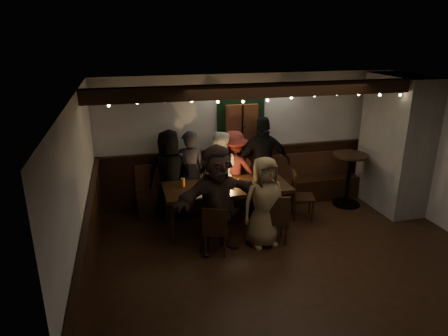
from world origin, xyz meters
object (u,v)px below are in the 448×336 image
object	(u,v)px
dining_table	(227,189)
high_top	(349,173)
person_d	(233,170)
chair_near_right	(276,217)
person_e	(263,163)
person_g	(264,202)
person_a	(170,175)
person_c	(219,173)
person_b	(190,173)
chair_near_left	(215,228)
chair_end	(299,193)
person_f	(217,199)

from	to	relation	value
dining_table	high_top	bearing A→B (deg)	7.32
person_d	chair_near_right	bearing A→B (deg)	117.39
person_e	person_g	world-z (taller)	person_e
person_a	person_c	world-z (taller)	person_a
dining_table	person_b	size ratio (longest dim) A/B	1.34
chair_near_left	chair_end	size ratio (longest dim) A/B	0.92
chair_end	person_g	bearing A→B (deg)	-140.77
chair_near_left	person_a	bearing A→B (deg)	108.14
person_a	person_e	distance (m)	1.81
chair_near_right	person_f	size ratio (longest dim) A/B	0.50
person_f	person_g	xyz separation A→B (m)	(0.77, -0.02, -0.12)
chair_near_right	person_b	world-z (taller)	person_b
high_top	person_g	distance (m)	2.45
chair_near_right	high_top	world-z (taller)	high_top
person_c	person_f	size ratio (longest dim) A/B	0.92
dining_table	person_g	size ratio (longest dim) A/B	1.45
high_top	person_c	world-z (taller)	person_c
person_d	person_a	bearing A→B (deg)	21.75
chair_near_right	person_c	xyz separation A→B (m)	(-0.61, 1.43, 0.31)
person_b	person_d	bearing A→B (deg)	-173.76
person_d	chair_near_left	bearing A→B (deg)	82.51
person_c	chair_near_right	bearing A→B (deg)	128.59
chair_near_right	person_a	size ratio (longest dim) A/B	0.52
chair_end	person_g	distance (m)	1.28
person_a	person_d	world-z (taller)	person_a
person_a	person_e	bearing A→B (deg)	-169.74
chair_near_left	person_c	xyz separation A→B (m)	(0.43, 1.52, 0.34)
chair_end	person_e	bearing A→B (deg)	129.10
chair_near_left	chair_end	distance (m)	2.02
dining_table	person_c	size ratio (longest dim) A/B	1.36
person_b	person_g	bearing A→B (deg)	124.40
chair_near_right	person_g	distance (m)	0.34
dining_table	chair_near_right	xyz separation A→B (m)	(0.63, -0.80, -0.23)
chair_near_left	person_e	bearing A→B (deg)	49.52
dining_table	person_b	world-z (taller)	person_b
high_top	person_c	distance (m)	2.61
person_c	chair_near_left	bearing A→B (deg)	89.71
dining_table	person_a	size ratio (longest dim) A/B	1.31
person_g	person_f	bearing A→B (deg)	171.14
person_f	person_d	bearing A→B (deg)	50.92
chair_near_right	person_f	distance (m)	1.05
chair_end	dining_table	bearing A→B (deg)	-179.10
person_g	person_e	bearing A→B (deg)	64.27
high_top	dining_table	bearing A→B (deg)	-172.68
person_a	person_g	size ratio (longest dim) A/B	1.11
dining_table	person_a	xyz separation A→B (m)	(-0.92, 0.66, 0.12)
high_top	person_b	world-z (taller)	person_b
chair_end	high_top	xyz separation A→B (m)	(1.21, 0.31, 0.17)
person_b	person_f	bearing A→B (deg)	98.89
high_top	person_f	size ratio (longest dim) A/B	0.61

